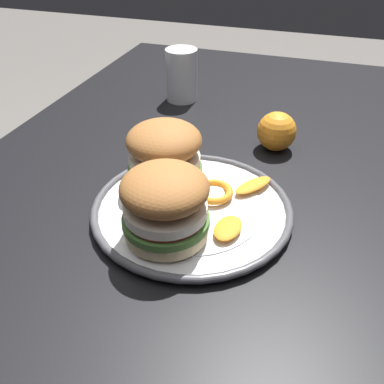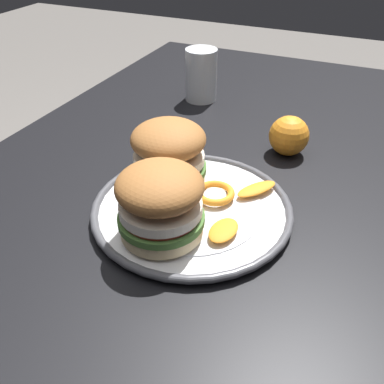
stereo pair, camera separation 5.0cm
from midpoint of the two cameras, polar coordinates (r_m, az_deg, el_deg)
The scene contains 9 objects.
dining_table at distance 0.72m, azimuth 1.05°, elevation -6.90°, with size 1.46×0.90×0.77m.
dinner_plate at distance 0.62m, azimuth -2.32°, elevation -2.36°, with size 0.30×0.30×0.02m.
sandwich_half_left at distance 0.54m, azimuth -6.34°, elevation -1.58°, with size 0.15×0.15×0.10m.
sandwich_half_right at distance 0.64m, azimuth -6.00°, elevation 5.09°, with size 0.16×0.16×0.10m.
orange_peel_curled at distance 0.63m, azimuth 0.93°, elevation -0.11°, with size 0.08×0.08×0.01m.
orange_peel_strip_long at distance 0.57m, azimuth 2.36°, elevation -4.97°, with size 0.06×0.04×0.01m.
orange_peel_strip_short at distance 0.65m, azimuth 6.13°, elevation 0.87°, with size 0.07×0.06×0.01m.
drinking_glass at distance 0.98m, azimuth -2.94°, elevation 15.14°, with size 0.07×0.07×0.12m.
whole_orange at distance 0.79m, azimuth 9.59°, elevation 8.06°, with size 0.07×0.07×0.07m, color orange.
Camera 1 is at (-0.52, -0.13, 1.16)m, focal length 39.37 mm.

